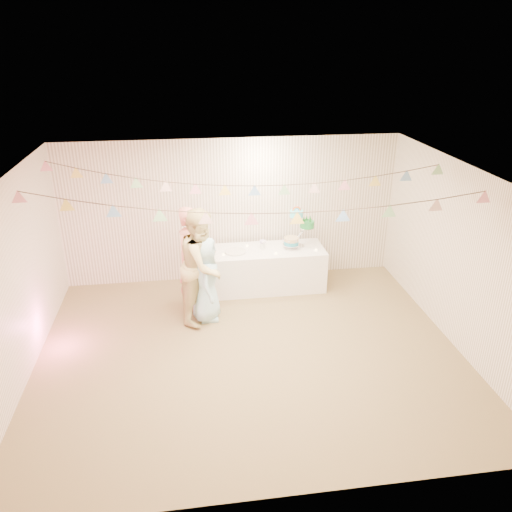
{
  "coord_description": "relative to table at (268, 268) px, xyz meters",
  "views": [
    {
      "loc": [
        -0.76,
        -5.97,
        4.19
      ],
      "look_at": [
        0.2,
        0.8,
        1.15
      ],
      "focal_mm": 35.0,
      "sensor_mm": 36.0,
      "label": 1
    }
  ],
  "objects": [
    {
      "name": "cake_bottom",
      "position": [
        0.4,
        -0.01,
        0.46
      ],
      "size": [
        0.31,
        0.31,
        0.15
      ],
      "primitive_type": null,
      "color": "teal",
      "rests_on": "cake_stand"
    },
    {
      "name": "table",
      "position": [
        0.0,
        0.0,
        0.0
      ],
      "size": [
        1.98,
        0.79,
        0.74
      ],
      "primitive_type": "cube",
      "color": "white",
      "rests_on": "floor"
    },
    {
      "name": "tealight_4",
      "position": [
        0.82,
        -0.18,
        0.39
      ],
      "size": [
        0.04,
        0.04,
        0.03
      ],
      "primitive_type": "cylinder",
      "color": "#FFD88C",
      "rests_on": "table"
    },
    {
      "name": "bunting_back",
      "position": [
        -0.58,
        -0.87,
        1.98
      ],
      "size": [
        5.6,
        1.1,
        0.4
      ],
      "primitive_type": null,
      "color": "pink",
      "rests_on": "ceiling"
    },
    {
      "name": "left_wall",
      "position": [
        -3.58,
        -1.97,
        0.93
      ],
      "size": [
        5.0,
        5.0,
        0.0
      ],
      "primitive_type": "plane",
      "color": "white",
      "rests_on": "ground"
    },
    {
      "name": "tealight_1",
      "position": [
        -0.35,
        0.18,
        0.39
      ],
      "size": [
        0.04,
        0.04,
        0.03
      ],
      "primitive_type": "cylinder",
      "color": "#FFD88C",
      "rests_on": "table"
    },
    {
      "name": "person_adult_b",
      "position": [
        -1.18,
        -0.89,
        0.55
      ],
      "size": [
        1.0,
        1.1,
        1.84
      ],
      "primitive_type": "imported",
      "rotation": [
        0.0,
        0.0,
        1.15
      ],
      "color": "beige",
      "rests_on": "floor"
    },
    {
      "name": "tealight_2",
      "position": [
        0.1,
        -0.22,
        0.39
      ],
      "size": [
        0.04,
        0.04,
        0.03
      ],
      "primitive_type": "cylinder",
      "color": "#FFD88C",
      "rests_on": "table"
    },
    {
      "name": "person_child",
      "position": [
        -1.14,
        -0.93,
        0.33
      ],
      "size": [
        0.45,
        0.69,
        1.4
      ],
      "primitive_type": "imported",
      "rotation": [
        0.0,
        0.0,
        1.56
      ],
      "color": "#B4E9FF",
      "rests_on": "floor"
    },
    {
      "name": "person_adult_a",
      "position": [
        -1.32,
        -0.52,
        0.5
      ],
      "size": [
        0.74,
        0.75,
        1.75
      ],
      "primitive_type": "imported",
      "rotation": [
        0.0,
        0.0,
        0.82
      ],
      "color": "#E88779",
      "rests_on": "floor"
    },
    {
      "name": "cake_stand",
      "position": [
        0.55,
        0.05,
        0.73
      ],
      "size": [
        0.63,
        0.37,
        0.7
      ],
      "primitive_type": null,
      "color": "silver",
      "rests_on": "table"
    },
    {
      "name": "ceiling",
      "position": [
        -0.58,
        -1.97,
        2.23
      ],
      "size": [
        6.0,
        6.0,
        0.0
      ],
      "primitive_type": "plane",
      "color": "white",
      "rests_on": "ground"
    },
    {
      "name": "tealight_0",
      "position": [
        -0.8,
        -0.15,
        0.39
      ],
      "size": [
        0.04,
        0.04,
        0.03
      ],
      "primitive_type": "cylinder",
      "color": "#FFD88C",
      "rests_on": "table"
    },
    {
      "name": "cake_top_tier",
      "position": [
        0.49,
        0.02,
        1.0
      ],
      "size": [
        0.25,
        0.25,
        0.19
      ],
      "primitive_type": null,
      "color": "#4ADFEB",
      "rests_on": "cake_stand"
    },
    {
      "name": "front_wall",
      "position": [
        -0.58,
        -4.47,
        0.93
      ],
      "size": [
        6.0,
        6.0,
        0.0
      ],
      "primitive_type": "plane",
      "color": "white",
      "rests_on": "ground"
    },
    {
      "name": "floor",
      "position": [
        -0.58,
        -1.97,
        -0.37
      ],
      "size": [
        6.0,
        6.0,
        0.0
      ],
      "primitive_type": "plane",
      "color": "olive",
      "rests_on": "ground"
    },
    {
      "name": "bunting_front",
      "position": [
        -0.58,
        -2.17,
        1.95
      ],
      "size": [
        5.6,
        0.9,
        0.36
      ],
      "primitive_type": null,
      "color": "#72A5E5",
      "rests_on": "ceiling"
    },
    {
      "name": "back_wall",
      "position": [
        -0.58,
        0.53,
        0.93
      ],
      "size": [
        6.0,
        6.0,
        0.0
      ],
      "primitive_type": "plane",
      "color": "white",
      "rests_on": "ground"
    },
    {
      "name": "cake_middle",
      "position": [
        0.73,
        0.14,
        0.73
      ],
      "size": [
        0.27,
        0.27,
        0.22
      ],
      "primitive_type": null,
      "color": "#1C8337",
      "rests_on": "cake_stand"
    },
    {
      "name": "right_wall",
      "position": [
        2.42,
        -1.97,
        0.93
      ],
      "size": [
        5.0,
        5.0,
        0.0
      ],
      "primitive_type": "plane",
      "color": "white",
      "rests_on": "ground"
    },
    {
      "name": "platter",
      "position": [
        -0.58,
        -0.05,
        0.39
      ],
      "size": [
        0.36,
        0.36,
        0.02
      ],
      "primitive_type": "cylinder",
      "color": "white",
      "rests_on": "table"
    },
    {
      "name": "posy",
      "position": [
        -0.09,
        0.05,
        0.46
      ],
      "size": [
        0.14,
        0.14,
        0.16
      ],
      "primitive_type": null,
      "color": "white",
      "rests_on": "table"
    },
    {
      "name": "tealight_3",
      "position": [
        0.35,
        0.22,
        0.39
      ],
      "size": [
        0.04,
        0.04,
        0.03
      ],
      "primitive_type": "cylinder",
      "color": "#FFD88C",
      "rests_on": "table"
    }
  ]
}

